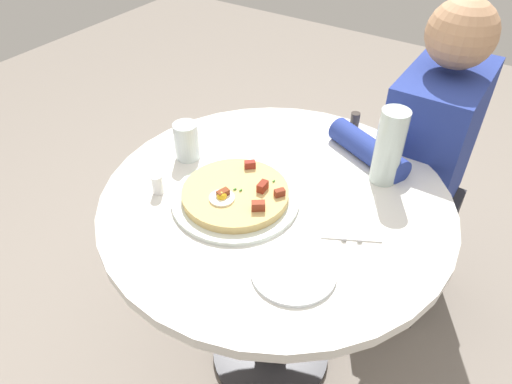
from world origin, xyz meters
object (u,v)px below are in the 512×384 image
at_px(bread_plate, 294,271).
at_px(fork, 342,213).
at_px(dining_table, 274,243).
at_px(water_glass, 187,141).
at_px(water_bottle, 389,147).
at_px(pepper_shaker, 355,121).
at_px(person_seated, 417,188).
at_px(salt_shaker, 157,184).
at_px(pizza_plate, 236,199).
at_px(knife, 357,214).
at_px(breakfast_pizza, 236,193).

distance_m(bread_plate, fork, 0.22).
bearing_deg(bread_plate, dining_table, -140.29).
bearing_deg(water_glass, water_bottle, 112.36).
distance_m(water_glass, pepper_shaker, 0.52).
height_order(person_seated, salt_shaker, person_seated).
xyz_separation_m(pizza_plate, salt_shaker, (0.08, -0.18, 0.02)).
distance_m(pizza_plate, fork, 0.27).
height_order(water_glass, salt_shaker, water_glass).
distance_m(pizza_plate, water_glass, 0.24).
distance_m(water_bottle, salt_shaker, 0.60).
bearing_deg(knife, pepper_shaker, 178.06).
relative_size(bread_plate, knife, 1.03).
bearing_deg(breakfast_pizza, water_glass, -110.12).
distance_m(breakfast_pizza, fork, 0.27).
bearing_deg(knife, fork, -90.00).
height_order(dining_table, water_glass, water_glass).
xyz_separation_m(person_seated, fork, (0.51, -0.07, 0.24)).
relative_size(dining_table, pepper_shaker, 16.09).
xyz_separation_m(person_seated, water_bottle, (0.32, -0.04, 0.34)).
xyz_separation_m(pizza_plate, water_glass, (-0.08, -0.22, 0.05)).
xyz_separation_m(breakfast_pizza, fork, (-0.10, 0.25, -0.02)).
bearing_deg(person_seated, knife, -4.25).
distance_m(person_seated, fork, 0.56).
xyz_separation_m(person_seated, breakfast_pizza, (0.60, -0.32, 0.26)).
distance_m(bread_plate, knife, 0.24).
bearing_deg(fork, water_glass, -115.39).
bearing_deg(knife, breakfast_pizza, -95.16).
distance_m(dining_table, bread_plate, 0.31).
height_order(bread_plate, salt_shaker, salt_shaker).
bearing_deg(bread_plate, fork, 177.55).
bearing_deg(knife, water_bottle, 154.07).
xyz_separation_m(fork, water_glass, (0.02, -0.47, 0.05)).
relative_size(person_seated, salt_shaker, 21.44).
height_order(pizza_plate, pepper_shaker, pepper_shaker).
distance_m(dining_table, pepper_shaker, 0.45).
relative_size(pizza_plate, salt_shaker, 6.11).
xyz_separation_m(knife, salt_shaker, (0.20, -0.47, 0.02)).
xyz_separation_m(dining_table, pepper_shaker, (-0.40, 0.03, 0.20)).
distance_m(person_seated, salt_shaker, 0.89).
bearing_deg(salt_shaker, water_glass, -167.25).
height_order(water_glass, pepper_shaker, water_glass).
bearing_deg(salt_shaker, pizza_plate, 114.25).
distance_m(salt_shaker, pepper_shaker, 0.63).
relative_size(bread_plate, fork, 1.03).
relative_size(breakfast_pizza, water_bottle, 1.29).
distance_m(dining_table, person_seated, 0.59).
bearing_deg(pepper_shaker, water_glass, -40.14).
xyz_separation_m(bread_plate, fork, (-0.22, 0.01, 0.00)).
xyz_separation_m(dining_table, pizza_plate, (0.07, -0.08, 0.18)).
bearing_deg(pizza_plate, breakfast_pizza, 65.68).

